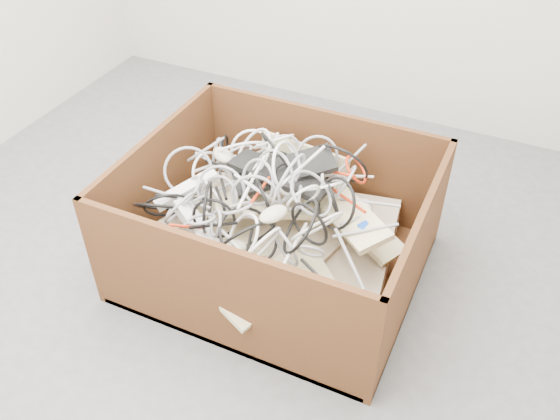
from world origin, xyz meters
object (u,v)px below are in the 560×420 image
at_px(power_strip_right, 199,230).
at_px(vga_plug, 365,228).
at_px(power_strip_left, 186,189).
at_px(cardboard_box, 275,242).

height_order(power_strip_right, vga_plug, power_strip_right).
bearing_deg(power_strip_left, cardboard_box, -37.98).
xyz_separation_m(cardboard_box, vga_plug, (0.37, 0.01, 0.21)).
height_order(power_strip_left, power_strip_right, power_strip_left).
relative_size(cardboard_box, vga_plug, 25.18).
height_order(power_strip_left, vga_plug, power_strip_left).
bearing_deg(power_strip_left, vga_plug, -44.98).
height_order(cardboard_box, vga_plug, cardboard_box).
bearing_deg(vga_plug, power_strip_left, -140.47).
height_order(cardboard_box, power_strip_right, cardboard_box).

